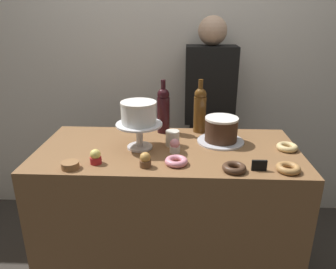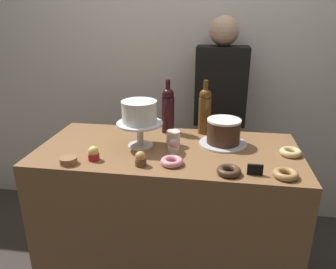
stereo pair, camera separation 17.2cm
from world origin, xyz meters
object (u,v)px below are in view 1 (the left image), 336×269
Objects in this scene: chocolate_round_cake at (221,129)px; wine_bottle_amber at (200,109)px; cupcake_caramel at (145,160)px; coffee_cup_ceramic at (172,138)px; barista_figure at (208,122)px; wine_bottle_dark_red at (163,109)px; donut_maple at (288,168)px; donut_pink at (176,161)px; white_layer_cake at (139,113)px; cake_stand_pedestal at (139,131)px; cookie_stack at (70,165)px; cupcake_strawberry at (175,146)px; price_sign_chalkboard at (259,165)px; donut_glazed at (287,147)px; cupcake_lemon at (96,157)px; donut_chocolate at (234,168)px.

chocolate_round_cake is 0.57× the size of wine_bottle_amber.
coffee_cup_ceramic is at bearing 66.15° from cupcake_caramel.
barista_figure reaches higher than chocolate_round_cake.
wine_bottle_dark_red is 0.80m from donut_maple.
chocolate_round_cake is at bearing 50.76° from donut_pink.
barista_figure is (0.43, 0.71, -0.28)m from white_layer_cake.
cake_stand_pedestal is 2.96× the size of cookie_stack.
cupcake_strawberry is (-0.26, -0.16, -0.04)m from chocolate_round_cake.
chocolate_round_cake reaches higher than coffee_cup_ceramic.
cake_stand_pedestal is 1.32× the size of white_layer_cake.
price_sign_chalkboard is at bearing -80.31° from barista_figure.
cake_stand_pedestal is 0.64m from price_sign_chalkboard.
cake_stand_pedestal is 2.22× the size of donut_glazed.
donut_pink is (-0.25, -0.30, -0.06)m from chocolate_round_cake.
donut_maple is 1.01m from barista_figure.
chocolate_round_cake is 2.50× the size of cupcake_lemon.
donut_maple is at bearing -5.65° from donut_pink.
cupcake_strawberry is at bearing -75.66° from wine_bottle_dark_red.
donut_pink is (0.20, -0.20, -0.18)m from white_layer_cake.
cupcake_strawberry is at bearing -14.28° from white_layer_cake.
cookie_stack is (-0.11, -0.06, -0.02)m from cupcake_lemon.
cupcake_strawberry reaches higher than cookie_stack.
coffee_cup_ceramic is at bearing -124.21° from wine_bottle_amber.
donut_maple is at bearing -52.09° from chocolate_round_cake.
wine_bottle_amber is at bearing 126.61° from donut_maple.
wine_bottle_dark_red is 0.50m from cupcake_caramel.
white_layer_cake is at bearing 161.19° from donut_maple.
wine_bottle_dark_red is (-0.34, 0.15, 0.07)m from chocolate_round_cake.
wine_bottle_dark_red reaches higher than donut_glazed.
cake_stand_pedestal is 0.29m from wine_bottle_dark_red.
price_sign_chalkboard is at bearing -46.46° from wine_bottle_dark_red.
cupcake_lemon reaches higher than donut_pink.
wine_bottle_amber reaches higher than donut_maple.
donut_glazed is at bearing -3.17° from coffee_cup_ceramic.
chocolate_round_cake is 2.65× the size of price_sign_chalkboard.
cupcake_lemon is at bearing 28.37° from cookie_stack.
wine_bottle_amber reaches higher than cookie_stack.
cupcake_strawberry is at bearing -107.19° from barista_figure.
cupcake_caramel is at bearing -127.08° from cupcake_strawberry.
cupcake_lemon reaches higher than donut_maple.
donut_pink is 0.07× the size of barista_figure.
coffee_cup_ceramic is (0.06, -0.21, -0.10)m from wine_bottle_dark_red.
chocolate_round_cake reaches higher than cookie_stack.
cake_stand_pedestal is at bearing 151.85° from donut_chocolate.
coffee_cup_ceramic is (-0.62, 0.03, 0.03)m from donut_glazed.
wine_bottle_dark_red is 2.91× the size of donut_glazed.
barista_figure is (0.09, 0.43, -0.23)m from wine_bottle_amber.
barista_figure is at bearing 78.02° from wine_bottle_amber.
donut_chocolate is (0.02, -0.36, -0.06)m from chocolate_round_cake.
cupcake_strawberry is at bearing 22.20° from cupcake_lemon.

